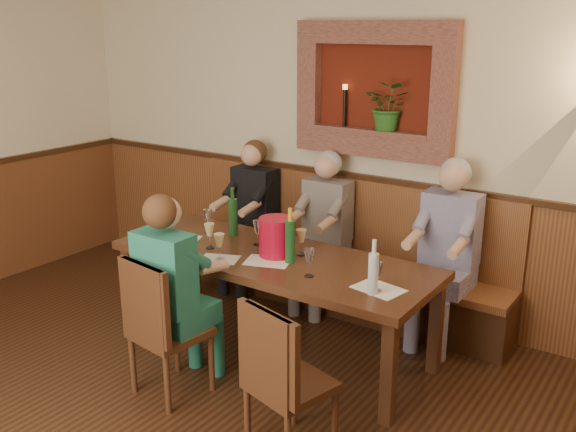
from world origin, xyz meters
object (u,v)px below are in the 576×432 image
(chair_near_left, at_px, (169,354))
(person_chair_front, at_px, (177,310))
(chair_near_right, at_px, (288,409))
(person_bench_left, at_px, (249,229))
(person_bench_right, at_px, (444,269))
(water_bottle, at_px, (373,273))
(wine_bottle_green_b, at_px, (233,216))
(wine_bottle_green_a, at_px, (290,240))
(dining_table, at_px, (273,265))
(spittoon_bucket, at_px, (276,237))
(bench, at_px, (337,270))
(person_bench_mid, at_px, (322,246))

(chair_near_left, relative_size, person_chair_front, 0.71)
(chair_near_right, height_order, person_bench_left, person_bench_left)
(person_bench_right, bearing_deg, water_bottle, -93.41)
(person_chair_front, relative_size, water_bottle, 3.85)
(chair_near_left, distance_m, wine_bottle_green_b, 1.27)
(wine_bottle_green_a, bearing_deg, person_bench_right, 48.26)
(person_chair_front, bearing_deg, person_bench_right, 53.73)
(dining_table, bearing_deg, person_bench_left, 135.84)
(spittoon_bucket, xyz_separation_m, wine_bottle_green_b, (-0.54, 0.18, 0.02))
(chair_near_left, relative_size, person_bench_left, 0.70)
(wine_bottle_green_b, bearing_deg, water_bottle, -15.85)
(person_bench_left, xyz_separation_m, wine_bottle_green_b, (0.35, -0.65, 0.34))
(bench, relative_size, chair_near_right, 3.22)
(dining_table, distance_m, chair_near_left, 0.98)
(dining_table, bearing_deg, wine_bottle_green_a, -14.69)
(spittoon_bucket, bearing_deg, person_bench_mid, 98.38)
(person_bench_mid, height_order, person_chair_front, person_chair_front)
(person_bench_left, bearing_deg, person_bench_mid, 0.03)
(dining_table, xyz_separation_m, chair_near_left, (-0.21, -0.87, -0.40))
(spittoon_bucket, bearing_deg, person_bench_right, 41.05)
(spittoon_bucket, bearing_deg, bench, 91.52)
(spittoon_bucket, bearing_deg, water_bottle, -14.12)
(person_bench_mid, height_order, spittoon_bucket, person_bench_mid)
(chair_near_right, distance_m, wine_bottle_green_a, 1.24)
(bench, bearing_deg, wine_bottle_green_a, -79.42)
(person_bench_left, relative_size, person_bench_mid, 1.01)
(chair_near_right, height_order, water_bottle, water_bottle)
(person_bench_mid, bearing_deg, person_chair_front, -94.00)
(dining_table, relative_size, person_chair_front, 1.76)
(spittoon_bucket, relative_size, water_bottle, 0.80)
(chair_near_right, relative_size, person_chair_front, 0.68)
(bench, xyz_separation_m, person_chair_front, (-0.21, -1.72, 0.23))
(dining_table, relative_size, chair_near_left, 2.49)
(spittoon_bucket, height_order, wine_bottle_green_b, wine_bottle_green_b)
(chair_near_left, bearing_deg, water_bottle, 37.78)
(wine_bottle_green_b, relative_size, water_bottle, 1.09)
(chair_near_left, distance_m, wine_bottle_green_a, 1.11)
(person_bench_left, distance_m, person_chair_front, 1.75)
(chair_near_right, distance_m, water_bottle, 0.96)
(chair_near_left, relative_size, wine_bottle_green_a, 2.44)
(person_bench_right, distance_m, wine_bottle_green_b, 1.66)
(person_bench_right, xyz_separation_m, wine_bottle_green_b, (-1.49, -0.65, 0.32))
(person_bench_right, relative_size, person_chair_front, 1.04)
(chair_near_right, distance_m, wine_bottle_green_b, 1.83)
(bench, height_order, wine_bottle_green_a, wine_bottle_green_a)
(person_bench_left, xyz_separation_m, person_chair_front, (0.65, -1.62, -0.00))
(person_bench_left, distance_m, wine_bottle_green_a, 1.42)
(person_bench_left, distance_m, water_bottle, 2.09)
(dining_table, height_order, bench, bench)
(dining_table, height_order, person_bench_left, person_bench_left)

